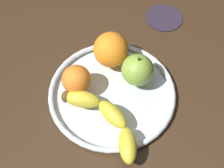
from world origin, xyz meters
TOP-DOWN VIEW (x-y plane):
  - ground_plane at (0.00, 0.00)cm, footprint 154.48×154.48cm
  - fruit_bowl at (0.00, 0.00)cm, footprint 28.08×28.08cm
  - banana at (-1.98, 7.28)cm, footprint 20.98×12.20cm
  - apple at (-3.53, -5.33)cm, footprint 7.05×7.05cm
  - orange_center at (7.27, 2.35)cm, footprint 6.37×6.37cm
  - orange_front_left at (3.88, -7.54)cm, footprint 7.96×7.96cm
  - ambient_coaster at (-1.98, -27.05)cm, footprint 9.60×9.60cm

SIDE VIEW (x-z plane):
  - ground_plane at x=0.00cm, z-range -4.00..0.00cm
  - ambient_coaster at x=-1.98cm, z-range 0.00..0.60cm
  - fruit_bowl at x=0.00cm, z-range 0.02..1.82cm
  - banana at x=-1.98cm, z-range 1.80..5.35cm
  - orange_center at x=7.27cm, z-range 1.80..8.17cm
  - apple at x=-3.53cm, z-range 1.40..9.25cm
  - orange_front_left at x=3.88cm, z-range 1.80..9.76cm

